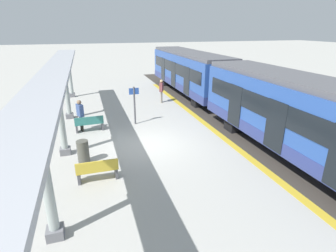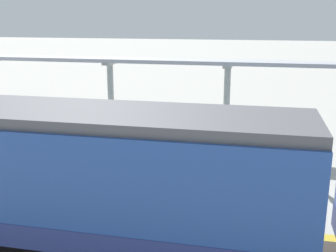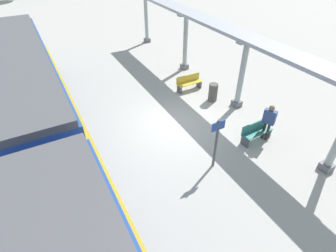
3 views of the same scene
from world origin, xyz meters
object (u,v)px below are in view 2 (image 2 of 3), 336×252
train_far_carriage (46,175)px  bench_mid_platform (159,138)px  bench_near_end (287,145)px  platform_info_sign (307,143)px  canopy_pillar_third (227,104)px  trash_bin (199,136)px  canopy_pillar_fourth (111,99)px  passenger_by_the_benches (292,127)px

train_far_carriage → bench_mid_platform: (8.15, -0.79, -1.39)m
bench_near_end → platform_info_sign: size_ratio=0.69×
canopy_pillar_third → bench_near_end: (-1.13, -2.56, -1.34)m
bench_near_end → trash_bin: (0.35, 3.62, 0.04)m
bench_mid_platform → trash_bin: trash_bin is taller
bench_mid_platform → platform_info_sign: size_ratio=0.68×
canopy_pillar_fourth → passenger_by_the_benches: size_ratio=2.01×
canopy_pillar_third → platform_info_sign: (-3.71, -3.01, -0.45)m
train_far_carriage → platform_info_sign: train_far_carriage is taller
platform_info_sign → bench_mid_platform: bearing=66.9°
passenger_by_the_benches → canopy_pillar_fourth: bearing=84.8°
canopy_pillar_fourth → passenger_by_the_benches: (-0.73, -8.02, -0.69)m
canopy_pillar_fourth → platform_info_sign: 9.10m
bench_mid_platform → train_far_carriage: bearing=174.5°
bench_near_end → passenger_by_the_benches: (0.41, -0.17, 0.65)m
canopy_pillar_fourth → platform_info_sign: canopy_pillar_fourth is taller
train_far_carriage → canopy_pillar_third: size_ratio=3.50×
platform_info_sign → passenger_by_the_benches: bearing=5.4°
train_far_carriage → canopy_pillar_fourth: size_ratio=3.50×
bench_mid_platform → platform_info_sign: 6.29m
passenger_by_the_benches → bench_near_end: bearing=157.2°
passenger_by_the_benches → train_far_carriage: bearing=144.4°
canopy_pillar_third → trash_bin: canopy_pillar_third is taller
canopy_pillar_third → passenger_by_the_benches: (-0.73, -2.73, -0.69)m
trash_bin → train_far_carriage: bearing=164.2°
canopy_pillar_third → passenger_by_the_benches: canopy_pillar_third is taller
train_far_carriage → canopy_pillar_fourth: canopy_pillar_fourth is taller
canopy_pillar_third → platform_info_sign: bearing=-141.0°
canopy_pillar_fourth → bench_near_end: bearing=-98.2°
trash_bin → platform_info_sign: size_ratio=0.44×
canopy_pillar_fourth → bench_mid_platform: 3.16m
train_far_carriage → platform_info_sign: size_ratio=5.57×
bench_near_end → trash_bin: bearing=84.6°
canopy_pillar_third → trash_bin: size_ratio=3.60×
train_far_carriage → platform_info_sign: bearing=-48.8°
trash_bin → canopy_pillar_third: bearing=-53.5°
train_far_carriage → bench_near_end: bearing=-36.2°
bench_mid_platform → canopy_pillar_fourth: bearing=63.7°
canopy_pillar_fourth → trash_bin: bearing=-100.6°
platform_info_sign → train_far_carriage: bearing=131.2°
canopy_pillar_fourth → canopy_pillar_third: bearing=-90.0°
bench_mid_platform → passenger_by_the_benches: passenger_by_the_benches is taller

